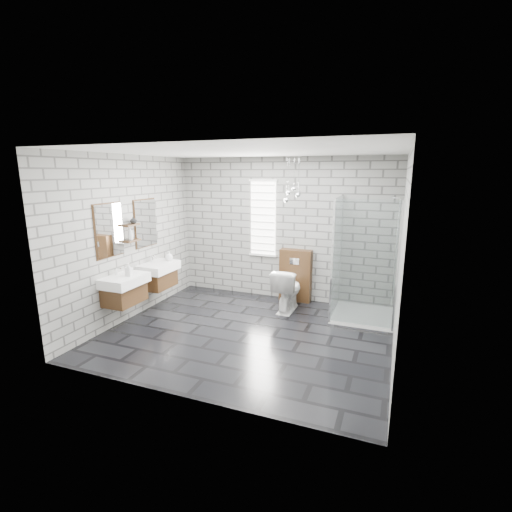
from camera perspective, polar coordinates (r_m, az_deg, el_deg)
The scene contains 20 objects.
floor at distance 5.84m, azimuth -1.30°, elevation -11.80°, with size 4.20×3.60×0.02m, color black.
ceiling at distance 5.32m, azimuth -1.45°, elevation 15.91°, with size 4.20×3.60×0.02m, color white.
wall_back at distance 7.10m, azimuth 4.21°, elevation 4.08°, with size 4.20×0.02×2.70m, color gray.
wall_front at distance 3.85m, azimuth -11.69°, elevation -3.60°, with size 4.20×0.02×2.70m, color gray.
wall_left at distance 6.51m, azimuth -18.84°, elevation 2.64°, with size 0.02×3.60×2.70m, color gray.
wall_right at distance 5.02m, azimuth 21.48°, elevation -0.41°, with size 0.02×3.60×2.70m, color gray.
vanity_left at distance 6.15m, azimuth -19.84°, elevation -3.69°, with size 0.47×0.70×1.57m.
vanity_right at distance 6.82m, azimuth -15.01°, elevation -1.78°, with size 0.47×0.70×1.57m.
shelf_lower at distance 6.42m, azimuth -18.55°, elevation 2.26°, with size 0.14×0.30×0.03m, color #462C15.
shelf_upper at distance 6.38m, azimuth -18.71°, elevation 4.55°, with size 0.14×0.30×0.03m, color #462C15.
window at distance 7.17m, azimuth 1.10°, elevation 5.81°, with size 0.56×0.05×1.48m.
cistern_panel at distance 7.10m, azimuth 6.10°, elevation -2.98°, with size 0.60×0.20×1.00m, color #462C15.
flush_plate at distance 6.92m, azimuth 5.93°, elevation -0.82°, with size 0.18×0.01×0.12m, color silver.
shower_enclosure at distance 6.41m, azimuth 15.41°, elevation -5.10°, with size 1.00×1.00×2.03m.
pendant_cluster at distance 6.52m, azimuth 5.72°, elevation 9.55°, with size 0.27×0.24×0.80m.
toilet at distance 6.63m, azimuth 4.85°, elevation -5.15°, with size 0.43×0.75×0.77m, color white.
soap_bottle_a at distance 6.05m, azimuth -18.98°, elevation -1.98°, with size 0.09×0.09×0.20m, color #B2B2B2.
soap_bottle_b at distance 6.89m, azimuth -13.26°, elevation 0.03°, with size 0.14×0.14×0.18m, color #B2B2B2.
soap_bottle_c at distance 6.37m, azimuth -18.78°, elevation 3.30°, with size 0.08×0.09×0.22m, color #B2B2B2.
vase at distance 6.41m, azimuth -18.36°, elevation 5.26°, with size 0.11×0.11×0.11m, color #B2B2B2.
Camera 1 is at (2.03, -4.91, 2.42)m, focal length 26.00 mm.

